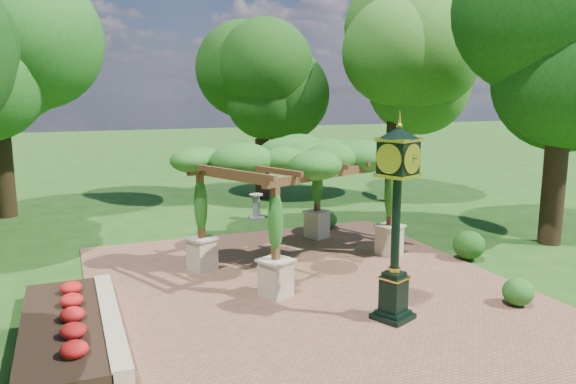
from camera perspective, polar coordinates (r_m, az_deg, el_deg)
name	(u,v)px	position (r m, az deg, el deg)	size (l,w,h in m)	color
ground	(330,308)	(12.72, 4.27, -11.70)	(120.00, 120.00, 0.00)	#1E4714
brick_plaza	(311,293)	(13.56, 2.39, -10.17)	(10.00, 12.00, 0.04)	brown
border_wall	(111,323)	(12.00, -17.55, -12.54)	(0.35, 5.00, 0.40)	#C6B793
flower_bed	(62,331)	(11.99, -21.94, -12.93)	(1.50, 5.00, 0.36)	red
pedestal_clock	(397,206)	(11.55, 10.99, -1.41)	(1.06, 1.06, 4.09)	black
pergola	(300,164)	(15.20, 1.24, 2.84)	(6.28, 5.26, 3.39)	beige
sundial	(256,208)	(21.01, -3.24, -1.64)	(0.56, 0.56, 0.96)	gray
shrub_front	(518,292)	(13.65, 22.34, -9.35)	(0.69, 0.69, 0.62)	#215C1A
shrub_mid	(469,245)	(16.76, 17.90, -5.14)	(0.90, 0.90, 0.81)	#1A4914
shrub_back	(328,220)	(19.52, 4.05, -2.81)	(0.67, 0.67, 0.60)	#26611C
tree_north	(262,91)	(24.67, -2.70, 10.18)	(3.86, 3.86, 6.88)	#301D13
tree_east_far	(397,57)	(24.34, 10.99, 13.30)	(4.98, 4.98, 8.88)	#2E2212
tree_east_near	(565,49)	(19.05, 26.35, 12.92)	(4.83, 4.83, 8.69)	#342215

